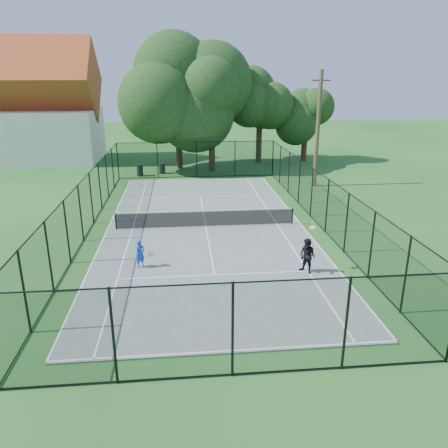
{
  "coord_description": "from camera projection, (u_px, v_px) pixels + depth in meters",
  "views": [
    {
      "loc": [
        -1.26,
        -23.41,
        8.21
      ],
      "look_at": [
        0.74,
        -3.0,
        1.2
      ],
      "focal_mm": 35.0,
      "sensor_mm": 36.0,
      "label": 1
    }
  ],
  "objects": [
    {
      "name": "tree_near_right",
      "position": [
        260.0,
        105.0,
        41.78
      ],
      "size": [
        6.31,
        6.31,
        8.71
      ],
      "color": "#332114",
      "rests_on": "ground"
    },
    {
      "name": "trash_bin_left",
      "position": [
        140.0,
        170.0,
        37.34
      ],
      "size": [
        0.58,
        0.58,
        1.03
      ],
      "color": "black",
      "rests_on": "ground"
    },
    {
      "name": "fence",
      "position": [
        205.0,
        202.0,
        24.33
      ],
      "size": [
        13.1,
        26.1,
        3.0
      ],
      "color": "black",
      "rests_on": "ground"
    },
    {
      "name": "player_black",
      "position": [
        307.0,
        256.0,
        18.76
      ],
      "size": [
        0.94,
        0.97,
        2.2
      ],
      "color": "black",
      "rests_on": "tennis_court"
    },
    {
      "name": "tree_near_mid",
      "position": [
        211.0,
        104.0,
        37.8
      ],
      "size": [
        7.25,
        7.25,
        9.48
      ],
      "color": "#332114",
      "rests_on": "ground"
    },
    {
      "name": "building",
      "position": [
        17.0,
        111.0,
        42.36
      ],
      "size": [
        15.3,
        8.15,
        11.87
      ],
      "color": "silver",
      "rests_on": "ground"
    },
    {
      "name": "ground",
      "position": [
        206.0,
        227.0,
        24.82
      ],
      "size": [
        120.0,
        120.0,
        0.0
      ],
      "primitive_type": "plane",
      "color": "#1E531C"
    },
    {
      "name": "tree_near_left",
      "position": [
        177.0,
        98.0,
        38.63
      ],
      "size": [
        7.88,
        7.88,
        10.27
      ],
      "color": "#332114",
      "rests_on": "ground"
    },
    {
      "name": "player_blue",
      "position": [
        140.0,
        254.0,
        19.36
      ],
      "size": [
        0.86,
        0.54,
        1.27
      ],
      "color": "#1641BB",
      "rests_on": "tennis_court"
    },
    {
      "name": "tree_far_right",
      "position": [
        306.0,
        119.0,
        42.63
      ],
      "size": [
        5.02,
        5.02,
        6.64
      ],
      "color": "#332114",
      "rests_on": "ground"
    },
    {
      "name": "tennis_court",
      "position": [
        206.0,
        227.0,
        24.81
      ],
      "size": [
        11.0,
        24.0,
        0.06
      ],
      "primitive_type": "cube",
      "color": "slate",
      "rests_on": "ground"
    },
    {
      "name": "trash_bin_right",
      "position": [
        162.0,
        168.0,
        38.32
      ],
      "size": [
        0.58,
        0.58,
        0.9
      ],
      "color": "black",
      "rests_on": "ground"
    },
    {
      "name": "utility_pole",
      "position": [
        318.0,
        129.0,
        32.71
      ],
      "size": [
        1.4,
        0.3,
        8.63
      ],
      "color": "#4C3823",
      "rests_on": "ground"
    },
    {
      "name": "tennis_net",
      "position": [
        206.0,
        218.0,
        24.63
      ],
      "size": [
        10.08,
        0.08,
        0.95
      ],
      "color": "black",
      "rests_on": "tennis_court"
    }
  ]
}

